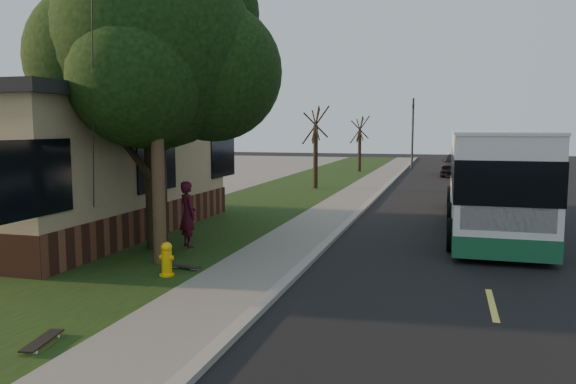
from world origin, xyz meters
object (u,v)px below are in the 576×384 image
object	(u,v)px
fire_hydrant	(167,259)
skateboard_spare	(184,267)
leafy_tree	(156,52)
bare_tree_near	(316,149)
dumpster	(111,191)
transit_bus	(491,176)
distant_car	(457,164)
skateboard_main	(42,341)
bare_tree_far	(360,145)
utility_pole	(155,66)
skateboarder	(188,214)
traffic_signal	(413,129)

from	to	relation	value
fire_hydrant	skateboard_spare	bearing A→B (deg)	80.94
fire_hydrant	leafy_tree	distance (m)	5.65
bare_tree_near	dumpster	distance (m)	11.36
transit_bus	distant_car	xyz separation A→B (m)	(-0.69, 20.03, -0.85)
leafy_tree	skateboard_main	xyz separation A→B (m)	(1.67, -6.65, -5.03)
leafy_tree	bare_tree_far	bearing A→B (deg)	87.55
leafy_tree	distant_car	distance (m)	27.61
leafy_tree	bare_tree_near	world-z (taller)	leafy_tree
utility_pole	fire_hydrant	bearing A→B (deg)	-54.62
bare_tree_near	skateboarder	xyz separation A→B (m)	(0.04, -15.18, -1.20)
traffic_signal	skateboard_main	xyz separation A→B (m)	(-3.00, -38.00, -3.03)
skateboard_main	dumpster	size ratio (longest dim) A/B	0.51
fire_hydrant	bare_tree_near	xyz separation A→B (m)	(-0.90, 18.00, 1.72)
distant_car	traffic_signal	bearing A→B (deg)	127.27
skateboarder	dumpster	xyz separation A→B (m)	(-6.04, 5.64, -0.19)
utility_pole	distant_car	distance (m)	28.88
transit_bus	skateboard_spare	distance (m)	10.79
dumpster	leafy_tree	bearing A→B (deg)	-47.48
skateboard_spare	skateboard_main	bearing A→B (deg)	-90.00
utility_pole	leafy_tree	size ratio (longest dim) A/B	1.16
skateboard_main	skateboard_spare	size ratio (longest dim) A/B	1.16
fire_hydrant	traffic_signal	size ratio (longest dim) A/B	0.13
bare_tree_near	skateboarder	bearing A→B (deg)	-89.86
utility_pole	distant_car	world-z (taller)	utility_pole
traffic_signal	skateboarder	xyz separation A→B (m)	(-3.96, -31.18, -2.21)
transit_bus	skateboard_main	size ratio (longest dim) A/B	12.56
leafy_tree	dumpster	bearing A→B (deg)	132.52
fire_hydrant	distant_car	bearing A→B (deg)	77.42
fire_hydrant	skateboard_main	size ratio (longest dim) A/B	0.81
skateboard_spare	leafy_tree	bearing A→B (deg)	129.57
skateboard_main	dumpster	distance (m)	14.30
fire_hydrant	utility_pole	world-z (taller)	utility_pole
skateboard_spare	distant_car	distance (m)	28.80
transit_bus	bare_tree_far	bearing A→B (deg)	109.40
fire_hydrant	traffic_signal	xyz separation A→B (m)	(3.10, 34.00, 2.73)
distant_car	transit_bus	bearing A→B (deg)	-82.84
leafy_tree	skateboarder	size ratio (longest dim) A/B	4.43
bare_tree_far	skateboarder	distance (m)	27.21
bare_tree_far	skateboarder	world-z (taller)	bare_tree_far
fire_hydrant	bare_tree_far	bearing A→B (deg)	90.76
dumpster	bare_tree_far	bearing A→B (deg)	73.21
leafy_tree	traffic_signal	world-z (taller)	leafy_tree
dumpster	transit_bus	bearing A→B (deg)	0.94
transit_bus	distant_car	bearing A→B (deg)	91.99
dumpster	fire_hydrant	bearing A→B (deg)	-50.80
bare_tree_near	dumpster	world-z (taller)	bare_tree_near
transit_bus	skateboard_spare	world-z (taller)	transit_bus
leafy_tree	bare_tree_far	xyz separation A→B (m)	(1.17, 27.35, -3.16)
skateboarder	bare_tree_near	bearing A→B (deg)	-46.71
skateboarder	skateboard_spare	bearing A→B (deg)	156.85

